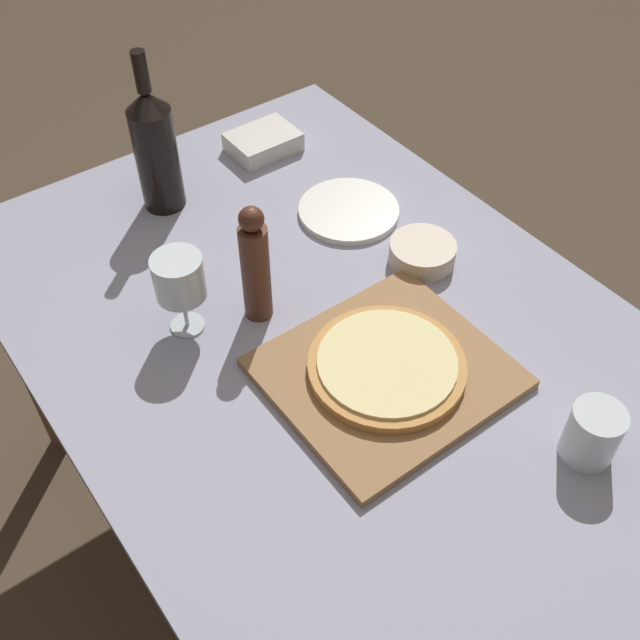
{
  "coord_description": "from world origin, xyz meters",
  "views": [
    {
      "loc": [
        -0.56,
        -0.72,
        1.75
      ],
      "look_at": [
        -0.03,
        -0.01,
        0.81
      ],
      "focal_mm": 42.0,
      "sensor_mm": 36.0,
      "label": 1
    }
  ],
  "objects_px": {
    "pepper_mill": "(255,266)",
    "wine_glass": "(179,279)",
    "small_bowl": "(422,253)",
    "pizza": "(387,365)",
    "wine_bottle": "(155,149)"
  },
  "relations": [
    {
      "from": "wine_bottle",
      "to": "wine_glass",
      "type": "distance_m",
      "value": 0.37
    },
    {
      "from": "pizza",
      "to": "wine_glass",
      "type": "xyz_separation_m",
      "value": [
        -0.21,
        0.3,
        0.09
      ]
    },
    {
      "from": "small_bowl",
      "to": "pizza",
      "type": "bearing_deg",
      "value": -143.36
    },
    {
      "from": "wine_bottle",
      "to": "small_bowl",
      "type": "relative_size",
      "value": 2.65
    },
    {
      "from": "pepper_mill",
      "to": "wine_bottle",
      "type": "bearing_deg",
      "value": 87.41
    },
    {
      "from": "pepper_mill",
      "to": "pizza",
      "type": "bearing_deg",
      "value": -70.42
    },
    {
      "from": "pizza",
      "to": "wine_bottle",
      "type": "height_order",
      "value": "wine_bottle"
    },
    {
      "from": "pepper_mill",
      "to": "wine_glass",
      "type": "xyz_separation_m",
      "value": [
        -0.12,
        0.05,
        0.0
      ]
    },
    {
      "from": "wine_bottle",
      "to": "wine_glass",
      "type": "bearing_deg",
      "value": -112.32
    },
    {
      "from": "pepper_mill",
      "to": "wine_glass",
      "type": "distance_m",
      "value": 0.13
    },
    {
      "from": "pizza",
      "to": "wine_glass",
      "type": "relative_size",
      "value": 1.65
    },
    {
      "from": "wine_glass",
      "to": "pepper_mill",
      "type": "bearing_deg",
      "value": -21.39
    },
    {
      "from": "wine_bottle",
      "to": "small_bowl",
      "type": "height_order",
      "value": "wine_bottle"
    },
    {
      "from": "pepper_mill",
      "to": "small_bowl",
      "type": "relative_size",
      "value": 1.86
    },
    {
      "from": "wine_bottle",
      "to": "small_bowl",
      "type": "bearing_deg",
      "value": -55.79
    }
  ]
}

